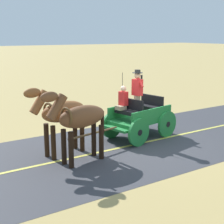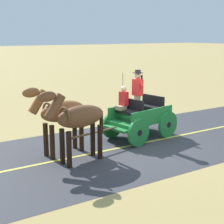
# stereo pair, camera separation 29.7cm
# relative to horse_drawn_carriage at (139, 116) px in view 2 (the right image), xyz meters

# --- Properties ---
(ground_plane) EXTENTS (200.00, 200.00, 0.00)m
(ground_plane) POSITION_rel_horse_drawn_carriage_xyz_m (-0.58, 0.34, -0.82)
(ground_plane) COLOR tan
(road_surface) EXTENTS (5.39, 160.00, 0.01)m
(road_surface) POSITION_rel_horse_drawn_carriage_xyz_m (-0.58, 0.34, -0.81)
(road_surface) COLOR #38383D
(road_surface) RESTS_ON ground
(road_centre_stripe) EXTENTS (0.12, 160.00, 0.00)m
(road_centre_stripe) POSITION_rel_horse_drawn_carriage_xyz_m (-0.58, 0.34, -0.81)
(road_centre_stripe) COLOR #DBCC4C
(road_centre_stripe) RESTS_ON road_surface
(horse_drawn_carriage) EXTENTS (1.84, 4.51, 2.50)m
(horse_drawn_carriage) POSITION_rel_horse_drawn_carriage_xyz_m (0.00, 0.00, 0.00)
(horse_drawn_carriage) COLOR #1E7233
(horse_drawn_carriage) RESTS_ON ground
(horse_near_side) EXTENTS (0.77, 2.15, 2.21)m
(horse_near_side) POSITION_rel_horse_drawn_carriage_xyz_m (-0.99, 2.90, 0.51)
(horse_near_side) COLOR brown
(horse_near_side) RESTS_ON ground
(horse_off_side) EXTENTS (0.84, 2.15, 2.21)m
(horse_off_side) POSITION_rel_horse_drawn_carriage_xyz_m (-0.11, 3.06, 0.51)
(horse_off_side) COLOR brown
(horse_off_side) RESTS_ON ground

